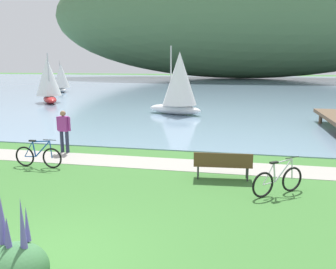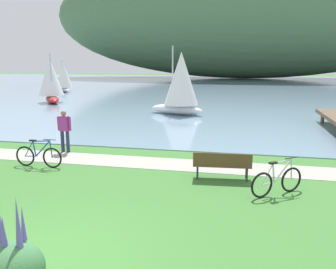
# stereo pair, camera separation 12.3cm
# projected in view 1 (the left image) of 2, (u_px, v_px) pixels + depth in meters

# --- Properties ---
(ground_plane) EXTENTS (200.00, 200.00, 0.00)m
(ground_plane) POSITION_uv_depth(u_px,v_px,m) (49.00, 260.00, 6.54)
(ground_plane) COLOR #3D7533
(bay_water) EXTENTS (180.00, 80.00, 0.04)m
(bay_water) POSITION_uv_depth(u_px,v_px,m) (218.00, 86.00, 53.08)
(bay_water) COLOR #7A99B2
(bay_water) RESTS_ON ground
(distant_hillside) EXTENTS (85.10, 28.00, 27.88)m
(distant_hillside) POSITION_uv_depth(u_px,v_px,m) (242.00, 12.00, 74.60)
(distant_hillside) COLOR #4C7047
(distant_hillside) RESTS_ON bay_water
(shoreline_path) EXTENTS (60.00, 1.50, 0.01)m
(shoreline_path) POSITION_uv_depth(u_px,v_px,m) (144.00, 163.00, 12.87)
(shoreline_path) COLOR #A39E93
(shoreline_path) RESTS_ON ground
(park_bench_near_camera) EXTENTS (1.83, 0.62, 0.88)m
(park_bench_near_camera) POSITION_uv_depth(u_px,v_px,m) (223.00, 163.00, 10.95)
(park_bench_near_camera) COLOR brown
(park_bench_near_camera) RESTS_ON ground
(bicycle_leaning_near_bench) EXTENTS (1.77, 0.10, 1.01)m
(bicycle_leaning_near_bench) POSITION_uv_depth(u_px,v_px,m) (38.00, 156.00, 12.23)
(bicycle_leaning_near_bench) COLOR black
(bicycle_leaning_near_bench) RESTS_ON ground
(bicycle_beside_path) EXTENTS (1.44, 1.13, 1.01)m
(bicycle_beside_path) POSITION_uv_depth(u_px,v_px,m) (278.00, 181.00, 9.72)
(bicycle_beside_path) COLOR black
(bicycle_beside_path) RESTS_ON ground
(person_at_shoreline) EXTENTS (0.61, 0.24, 1.71)m
(person_at_shoreline) POSITION_uv_depth(u_px,v_px,m) (64.00, 129.00, 14.14)
(person_at_shoreline) COLOR #282D47
(person_at_shoreline) RESTS_ON ground
(echium_bush_beside_closest) EXTENTS (1.06, 1.06, 1.63)m
(echium_bush_beside_closest) POSITION_uv_depth(u_px,v_px,m) (14.00, 269.00, 5.47)
(echium_bush_beside_closest) COLOR #386B3D
(echium_bush_beside_closest) RESTS_ON ground
(sailboat_nearest_to_shore) EXTENTS (2.92, 3.01, 3.72)m
(sailboat_nearest_to_shore) POSITION_uv_depth(u_px,v_px,m) (61.00, 77.00, 41.90)
(sailboat_nearest_to_shore) COLOR white
(sailboat_nearest_to_shore) RESTS_ON bay_water
(sailboat_mid_bay) EXTENTS (4.09, 2.97, 4.64)m
(sailboat_mid_bay) POSITION_uv_depth(u_px,v_px,m) (179.00, 83.00, 23.88)
(sailboat_mid_bay) COLOR white
(sailboat_mid_bay) RESTS_ON bay_water
(sailboat_toward_hillside) EXTENTS (3.22, 3.58, 4.30)m
(sailboat_toward_hillside) POSITION_uv_depth(u_px,v_px,m) (48.00, 80.00, 30.94)
(sailboat_toward_hillside) COLOR #B22323
(sailboat_toward_hillside) RESTS_ON bay_water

